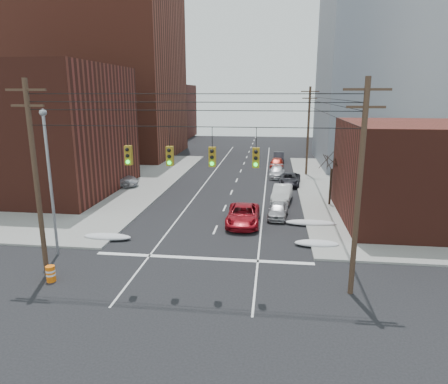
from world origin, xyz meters
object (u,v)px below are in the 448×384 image
(lot_car_a, at_px, (97,178))
(lot_car_b, at_px, (114,180))
(parked_car_f, at_px, (279,157))
(lot_car_c, at_px, (73,181))
(parked_car_b, at_px, (282,194))
(parked_car_e, at_px, (277,163))
(parked_car_d, at_px, (277,172))
(red_pickup, at_px, (243,215))
(construction_barrel, at_px, (51,273))
(parked_car_a, at_px, (278,210))
(parked_car_c, at_px, (290,179))
(lot_car_d, at_px, (90,169))

(lot_car_a, distance_m, lot_car_b, 2.49)
(parked_car_f, relative_size, lot_car_c, 0.87)
(parked_car_b, xyz_separation_m, parked_car_e, (-0.42, 17.15, -0.01))
(parked_car_d, bearing_deg, parked_car_f, 88.58)
(red_pickup, xyz_separation_m, construction_barrel, (-9.88, -11.31, -0.30))
(parked_car_a, distance_m, construction_barrel, 18.41)
(parked_car_c, bearing_deg, parked_car_d, 114.28)
(parked_car_a, distance_m, lot_car_a, 22.43)
(parked_car_f, bearing_deg, parked_car_c, -85.75)
(red_pickup, xyz_separation_m, lot_car_b, (-15.16, 10.75, 0.14))
(parked_car_b, relative_size, parked_car_d, 1.03)
(lot_car_b, bearing_deg, construction_barrel, -176.51)
(parked_car_a, xyz_separation_m, lot_car_c, (-22.14, 7.72, 0.22))
(parked_car_b, relative_size, construction_barrel, 5.26)
(parked_car_f, xyz_separation_m, lot_car_a, (-20.55, -18.66, 0.10))
(red_pickup, relative_size, parked_car_c, 1.13)
(red_pickup, distance_m, parked_car_f, 30.52)
(parked_car_d, relative_size, lot_car_b, 0.85)
(parked_car_c, xyz_separation_m, construction_barrel, (-14.10, -25.84, -0.21))
(parked_car_e, relative_size, construction_barrel, 5.01)
(parked_car_c, relative_size, parked_car_f, 1.10)
(parked_car_c, relative_size, lot_car_b, 0.89)
(parked_car_b, height_order, lot_car_d, lot_car_d)
(parked_car_e, distance_m, lot_car_a, 23.94)
(parked_car_a, bearing_deg, construction_barrel, -127.99)
(parked_car_e, bearing_deg, parked_car_d, -87.67)
(parked_car_e, distance_m, lot_car_b, 22.60)
(red_pickup, bearing_deg, parked_car_c, 72.82)
(parked_car_a, xyz_separation_m, lot_car_d, (-23.42, 14.52, 0.24))
(red_pickup, xyz_separation_m, parked_car_a, (2.78, 2.05, -0.10))
(parked_car_d, relative_size, lot_car_c, 0.92)
(parked_car_e, bearing_deg, parked_car_c, -79.43)
(parked_car_c, relative_size, parked_car_d, 1.05)
(construction_barrel, bearing_deg, parked_car_f, 72.72)
(red_pickup, xyz_separation_m, parked_car_b, (3.20, 7.33, 0.02))
(parked_car_c, distance_m, parked_car_d, 4.47)
(parked_car_e, height_order, lot_car_a, parked_car_e)
(lot_car_c, xyz_separation_m, lot_car_d, (-1.28, 6.80, 0.02))
(parked_car_a, height_order, lot_car_c, lot_car_c)
(red_pickup, height_order, lot_car_a, red_pickup)
(parked_car_c, relative_size, lot_car_d, 1.10)
(parked_car_b, xyz_separation_m, parked_car_d, (-0.42, 11.42, -0.11))
(parked_car_c, relative_size, construction_barrel, 5.37)
(parked_car_c, bearing_deg, lot_car_d, -179.25)
(parked_car_a, relative_size, construction_barrel, 4.30)
(parked_car_f, xyz_separation_m, lot_car_c, (-22.44, -20.59, 0.16))
(parked_car_b, xyz_separation_m, lot_car_c, (-22.56, 2.44, 0.10))
(parked_car_e, xyz_separation_m, lot_car_c, (-22.14, -14.71, 0.11))
(parked_car_c, xyz_separation_m, lot_car_d, (-24.86, 2.05, 0.23))
(parked_car_b, bearing_deg, parked_car_f, 96.80)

